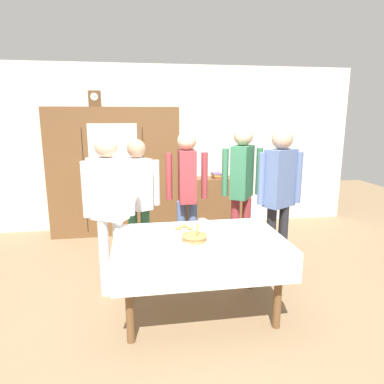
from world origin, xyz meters
TOP-DOWN VIEW (x-y plane):
  - ground_plane at (0.00, 0.00)m, footprint 12.00×12.00m
  - back_wall at (0.00, 2.65)m, footprint 6.40×0.10m
  - dining_table at (0.00, -0.23)m, footprint 1.59×1.04m
  - wall_cabinet at (-0.90, 2.35)m, footprint 2.03×0.46m
  - mantel_clock at (-1.15, 2.35)m, footprint 0.18×0.11m
  - bookshelf_low at (0.78, 2.41)m, footprint 1.03×0.35m
  - book_stack at (0.78, 2.41)m, footprint 0.16×0.22m
  - tea_cup_front_edge at (-0.18, -0.52)m, footprint 0.13×0.13m
  - tea_cup_far_right at (0.50, -0.22)m, footprint 0.13×0.13m
  - tea_cup_back_edge at (0.11, 0.17)m, footprint 0.13×0.13m
  - bread_basket at (-0.06, -0.28)m, footprint 0.24×0.24m
  - pastry_plate at (-0.11, 0.02)m, footprint 0.28×0.28m
  - spoon_center at (-0.27, -0.20)m, footprint 0.12×0.02m
  - spoon_back_edge at (0.37, -0.03)m, footprint 0.12×0.02m
  - person_behind_table_right at (-0.55, 0.83)m, footprint 0.52×0.41m
  - person_beside_shelf at (-0.85, 0.28)m, footprint 0.52×0.35m
  - person_behind_table_left at (0.74, 0.87)m, footprint 0.52×0.41m
  - person_by_cabinet at (0.05, 0.90)m, footprint 0.52×0.37m
  - person_near_right_end at (1.05, 0.41)m, footprint 0.52×0.35m

SIDE VIEW (x-z plane):
  - ground_plane at x=0.00m, z-range 0.00..0.00m
  - bookshelf_low at x=0.78m, z-range 0.00..0.85m
  - dining_table at x=0.00m, z-range 0.28..1.05m
  - spoon_center at x=-0.27m, z-range 0.77..0.78m
  - spoon_back_edge at x=0.37m, z-range 0.77..0.78m
  - pastry_plate at x=-0.11m, z-range 0.76..0.81m
  - tea_cup_front_edge at x=-0.18m, z-range 0.76..0.83m
  - tea_cup_far_right at x=0.50m, z-range 0.76..0.83m
  - tea_cup_back_edge at x=0.11m, z-range 0.76..0.83m
  - bread_basket at x=-0.06m, z-range 0.72..0.88m
  - book_stack at x=0.78m, z-range 0.86..0.94m
  - person_behind_table_right at x=-0.55m, z-range 0.17..1.80m
  - wall_cabinet at x=-0.90m, z-range 0.00..2.02m
  - person_by_cabinet at x=0.05m, z-range 0.19..1.90m
  - person_beside_shelf at x=-0.85m, z-range 0.19..1.90m
  - person_near_right_end at x=1.05m, z-range 0.20..1.96m
  - person_behind_table_left at x=0.74m, z-range 0.20..1.97m
  - back_wall at x=0.00m, z-range 0.00..2.70m
  - mantel_clock at x=-1.15m, z-range 2.02..2.26m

